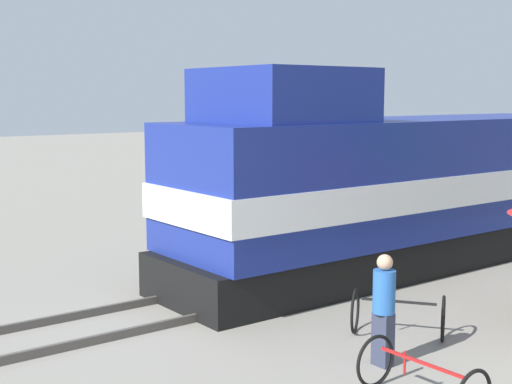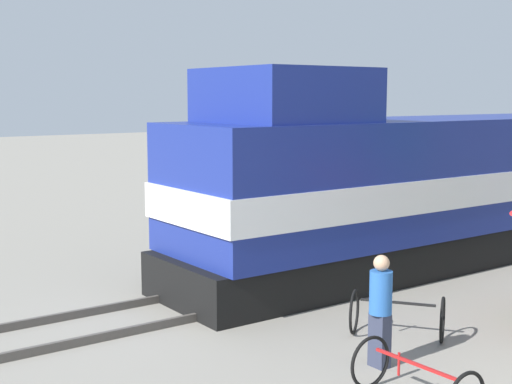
{
  "view_description": "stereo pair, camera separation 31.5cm",
  "coord_description": "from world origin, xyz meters",
  "px_view_note": "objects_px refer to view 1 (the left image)",
  "views": [
    {
      "loc": [
        11.28,
        -11.06,
        4.06
      ],
      "look_at": [
        1.2,
        -3.42,
        2.34
      ],
      "focal_mm": 50.0,
      "sensor_mm": 36.0,
      "label": 1
    },
    {
      "loc": [
        11.47,
        -10.81,
        4.06
      ],
      "look_at": [
        1.2,
        -3.42,
        2.34
      ],
      "focal_mm": 50.0,
      "sensor_mm": 36.0,
      "label": 2
    }
  ],
  "objects_px": {
    "bicycle": "(421,378)",
    "person_bystander": "(384,306)",
    "locomotive": "(396,187)",
    "bicycle_spare": "(398,314)"
  },
  "relations": [
    {
      "from": "bicycle",
      "to": "person_bystander",
      "type": "bearing_deg",
      "value": -118.41
    },
    {
      "from": "locomotive",
      "to": "bicycle",
      "type": "bearing_deg",
      "value": -45.52
    },
    {
      "from": "bicycle",
      "to": "bicycle_spare",
      "type": "xyz_separation_m",
      "value": [
        -2.01,
        1.82,
        0.01
      ]
    },
    {
      "from": "bicycle_spare",
      "to": "person_bystander",
      "type": "bearing_deg",
      "value": -4.08
    },
    {
      "from": "locomotive",
      "to": "bicycle",
      "type": "relative_size",
      "value": 7.77
    },
    {
      "from": "bicycle",
      "to": "bicycle_spare",
      "type": "relative_size",
      "value": 0.99
    },
    {
      "from": "person_bystander",
      "to": "bicycle_spare",
      "type": "bearing_deg",
      "value": 122.14
    },
    {
      "from": "person_bystander",
      "to": "bicycle",
      "type": "distance_m",
      "value": 1.54
    },
    {
      "from": "locomotive",
      "to": "bicycle_spare",
      "type": "distance_m",
      "value": 5.33
    },
    {
      "from": "person_bystander",
      "to": "bicycle",
      "type": "xyz_separation_m",
      "value": [
        1.28,
        -0.66,
        -0.55
      ]
    }
  ]
}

